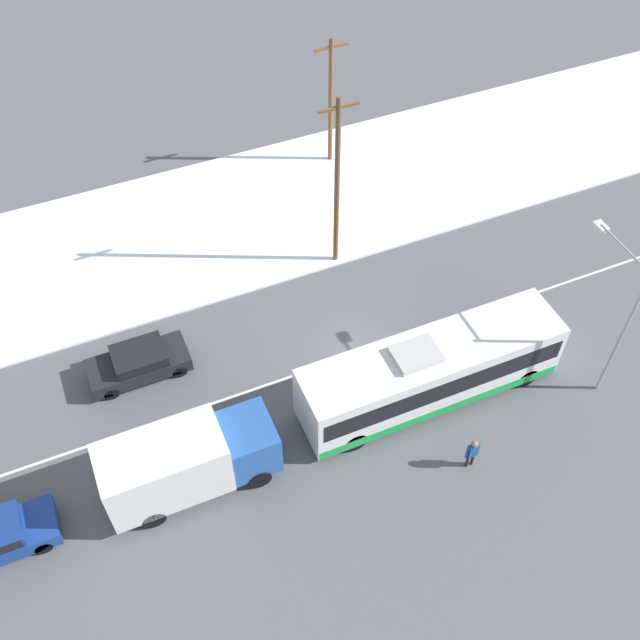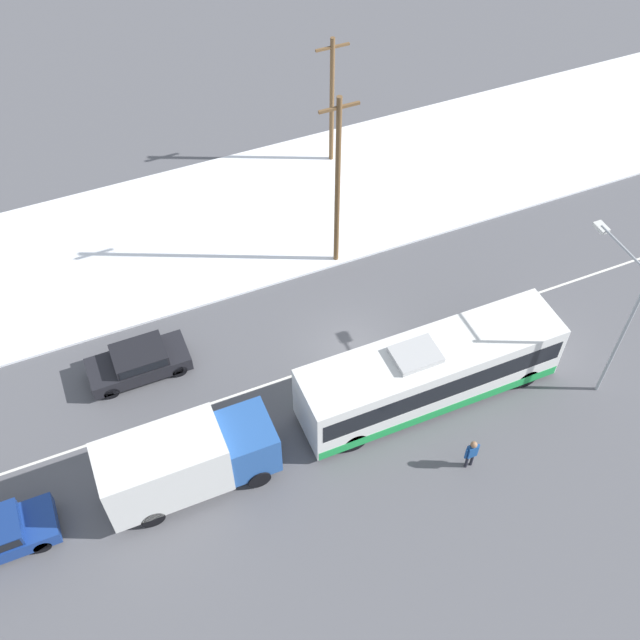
# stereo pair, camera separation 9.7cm
# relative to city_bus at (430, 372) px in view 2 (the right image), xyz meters

# --- Properties ---
(ground_plane) EXTENTS (120.00, 120.00, 0.00)m
(ground_plane) POSITION_rel_city_bus_xyz_m (-1.85, 3.08, -1.58)
(ground_plane) COLOR #56565B
(snow_lot) EXTENTS (80.00, 10.16, 0.12)m
(snow_lot) POSITION_rel_city_bus_xyz_m (-1.85, 13.45, -1.52)
(snow_lot) COLOR white
(snow_lot) RESTS_ON ground_plane
(lane_marking_center) EXTENTS (60.00, 0.12, 0.00)m
(lane_marking_center) POSITION_rel_city_bus_xyz_m (-1.85, 3.08, -1.57)
(lane_marking_center) COLOR silver
(lane_marking_center) RESTS_ON ground_plane
(city_bus) EXTENTS (10.87, 2.57, 3.22)m
(city_bus) POSITION_rel_city_bus_xyz_m (0.00, 0.00, 0.00)
(city_bus) COLOR white
(city_bus) RESTS_ON ground_plane
(box_truck) EXTENTS (6.40, 2.30, 3.10)m
(box_truck) POSITION_rel_city_bus_xyz_m (-10.21, -0.16, 0.13)
(box_truck) COLOR silver
(box_truck) RESTS_ON ground_plane
(sedan_car) EXTENTS (4.20, 1.80, 1.37)m
(sedan_car) POSITION_rel_city_bus_xyz_m (-10.60, 5.79, -0.82)
(sedan_car) COLOR black
(sedan_car) RESTS_ON ground_plane
(pedestrian_at_stop) EXTENTS (0.59, 0.26, 1.65)m
(pedestrian_at_stop) POSITION_rel_city_bus_xyz_m (-0.08, -3.58, -0.57)
(pedestrian_at_stop) COLOR #23232D
(pedestrian_at_stop) RESTS_ON ground_plane
(streetlamp) EXTENTS (0.36, 3.16, 6.97)m
(streetlamp) POSITION_rel_city_bus_xyz_m (6.73, -1.85, 2.93)
(streetlamp) COLOR #9EA3A8
(streetlamp) RESTS_ON ground_plane
(utility_pole_roadside) EXTENTS (1.80, 0.24, 9.06)m
(utility_pole_roadside) POSITION_rel_city_bus_xyz_m (-0.25, 8.75, 3.14)
(utility_pole_roadside) COLOR brown
(utility_pole_roadside) RESTS_ON ground_plane
(utility_pole_snowlot) EXTENTS (1.80, 0.24, 7.25)m
(utility_pole_snowlot) POSITION_rel_city_bus_xyz_m (2.68, 16.08, 2.23)
(utility_pole_snowlot) COLOR brown
(utility_pole_snowlot) RESTS_ON ground_plane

